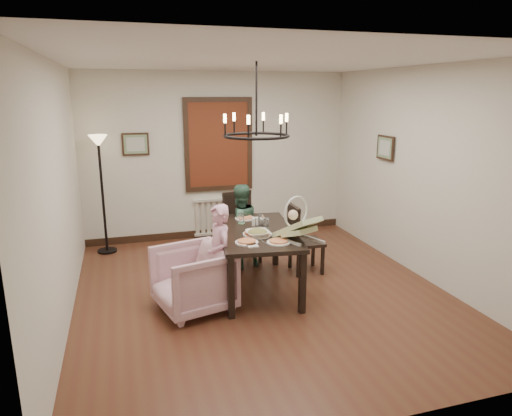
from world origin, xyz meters
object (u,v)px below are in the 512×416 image
armchair (193,279)px  drinking_glass (266,223)px  chair_far (243,228)px  dining_table (256,237)px  seated_man (240,233)px  chair_right (307,238)px  floor_lamp (103,196)px  baby_bouncer (297,225)px  elderly_woman (219,264)px

armchair → drinking_glass: 1.20m
chair_far → drinking_glass: 0.98m
dining_table → seated_man: 0.79m
seated_man → drinking_glass: bearing=90.1°
chair_far → armchair: bearing=-135.3°
chair_right → floor_lamp: (-2.70, 1.66, 0.41)m
drinking_glass → dining_table: bearing=-160.4°
seated_man → chair_right: bearing=139.8°
dining_table → baby_bouncer: bearing=-48.1°
seated_man → baby_bouncer: size_ratio=1.84×
dining_table → elderly_woman: elderly_woman is taller
chair_right → dining_table: bearing=114.1°
chair_right → drinking_glass: 0.81m
elderly_woman → armchair: bearing=-91.7°
drinking_glass → floor_lamp: (-2.02, 1.94, 0.06)m
chair_far → chair_right: size_ratio=1.06×
armchair → seated_man: (0.85, 1.14, 0.13)m
dining_table → baby_bouncer: baby_bouncer is taller
floor_lamp → baby_bouncer: bearing=-48.4°
chair_far → baby_bouncer: baby_bouncer is taller
baby_bouncer → floor_lamp: floor_lamp is taller
seated_man → baby_bouncer: baby_bouncer is taller
chair_right → floor_lamp: size_ratio=0.54×
chair_far → dining_table: bearing=-105.2°
baby_bouncer → chair_far: bearing=76.2°
floor_lamp → chair_far: bearing=-27.3°
chair_far → chair_right: bearing=-51.2°
dining_table → chair_right: (0.83, 0.33, -0.20)m
dining_table → chair_far: (0.09, 0.98, -0.17)m
chair_far → chair_right: 0.98m
chair_right → seated_man: 0.95m
dining_table → baby_bouncer: (0.35, -0.51, 0.26)m
chair_far → floor_lamp: floor_lamp is taller
dining_table → chair_right: 0.91m
baby_bouncer → elderly_woman: bearing=145.3°
dining_table → seated_man: bearing=99.0°
chair_right → drinking_glass: size_ratio=7.79×
elderly_woman → chair_far: bearing=145.1°
armchair → floor_lamp: size_ratio=0.46×
elderly_woman → floor_lamp: floor_lamp is taller
chair_far → floor_lamp: 2.24m
drinking_glass → elderly_woman: bearing=-151.4°
chair_right → elderly_woman: size_ratio=0.97×
drinking_glass → floor_lamp: 2.80m
elderly_woman → seated_man: (0.53, 1.10, -0.00)m
elderly_woman → seated_man: 1.22m
dining_table → floor_lamp: floor_lamp is taller
dining_table → drinking_glass: 0.22m
dining_table → floor_lamp: 2.74m
seated_man → dining_table: bearing=78.1°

